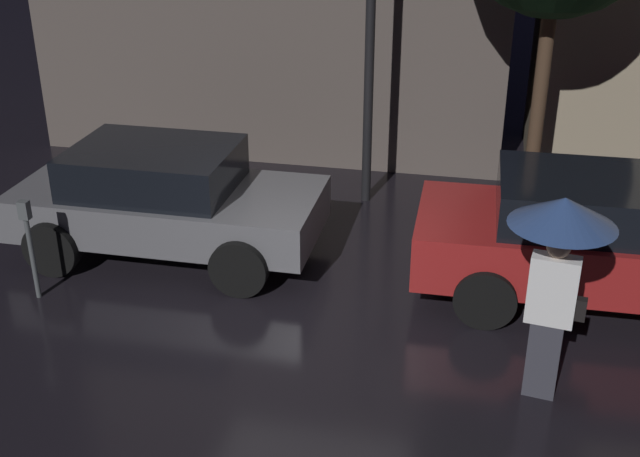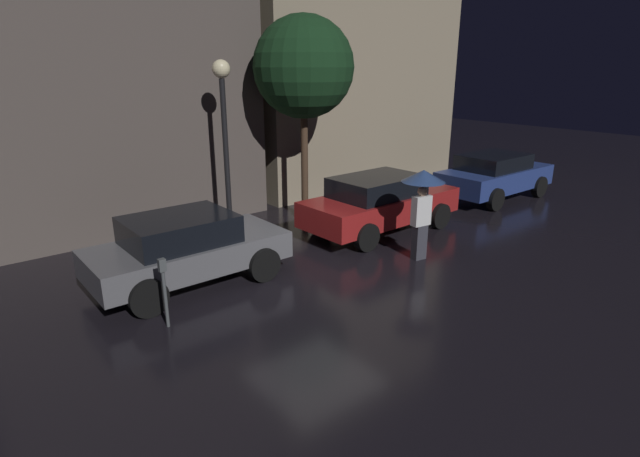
{
  "view_description": "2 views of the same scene",
  "coord_description": "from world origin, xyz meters",
  "px_view_note": "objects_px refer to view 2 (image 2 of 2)",
  "views": [
    {
      "loc": [
        1.84,
        -7.49,
        4.89
      ],
      "look_at": [
        0.2,
        0.09,
        1.21
      ],
      "focal_mm": 45.0,
      "sensor_mm": 36.0,
      "label": 1
    },
    {
      "loc": [
        -6.09,
        -7.62,
        4.32
      ],
      "look_at": [
        0.5,
        0.41,
        0.9
      ],
      "focal_mm": 28.0,
      "sensor_mm": 36.0,
      "label": 2
    }
  ],
  "objects_px": {
    "parked_car_red": "(380,202)",
    "pedestrian_with_umbrella": "(423,192)",
    "parking_meter": "(164,285)",
    "parked_car_grey": "(186,248)",
    "parked_car_blue": "(494,175)",
    "street_lamp_near": "(224,112)"
  },
  "relations": [
    {
      "from": "parked_car_red",
      "to": "pedestrian_with_umbrella",
      "type": "xyz_separation_m",
      "value": [
        -0.78,
        -2.04,
        0.8
      ]
    },
    {
      "from": "parked_car_red",
      "to": "pedestrian_with_umbrella",
      "type": "height_order",
      "value": "pedestrian_with_umbrella"
    },
    {
      "from": "parked_car_blue",
      "to": "parking_meter",
      "type": "height_order",
      "value": "parked_car_blue"
    },
    {
      "from": "parked_car_grey",
      "to": "pedestrian_with_umbrella",
      "type": "bearing_deg",
      "value": -23.94
    },
    {
      "from": "parked_car_grey",
      "to": "parking_meter",
      "type": "distance_m",
      "value": 1.83
    },
    {
      "from": "parked_car_grey",
      "to": "pedestrian_with_umbrella",
      "type": "xyz_separation_m",
      "value": [
        4.76,
        -2.14,
        0.83
      ]
    },
    {
      "from": "parked_car_grey",
      "to": "parked_car_blue",
      "type": "xyz_separation_m",
      "value": [
        11.04,
        -0.08,
        0.03
      ]
    },
    {
      "from": "pedestrian_with_umbrella",
      "to": "parking_meter",
      "type": "xyz_separation_m",
      "value": [
        -5.84,
        0.67,
        -0.83
      ]
    },
    {
      "from": "parking_meter",
      "to": "street_lamp_near",
      "type": "bearing_deg",
      "value": 48.13
    },
    {
      "from": "parked_car_red",
      "to": "street_lamp_near",
      "type": "height_order",
      "value": "street_lamp_near"
    },
    {
      "from": "parking_meter",
      "to": "street_lamp_near",
      "type": "distance_m",
      "value": 5.61
    },
    {
      "from": "pedestrian_with_umbrella",
      "to": "parked_car_red",
      "type": "bearing_deg",
      "value": -102.62
    },
    {
      "from": "parking_meter",
      "to": "street_lamp_near",
      "type": "height_order",
      "value": "street_lamp_near"
    },
    {
      "from": "pedestrian_with_umbrella",
      "to": "parking_meter",
      "type": "height_order",
      "value": "pedestrian_with_umbrella"
    },
    {
      "from": "parked_car_blue",
      "to": "parking_meter",
      "type": "xyz_separation_m",
      "value": [
        -12.13,
        -1.39,
        -0.03
      ]
    },
    {
      "from": "parked_car_blue",
      "to": "pedestrian_with_umbrella",
      "type": "distance_m",
      "value": 6.66
    },
    {
      "from": "parked_car_blue",
      "to": "pedestrian_with_umbrella",
      "type": "xyz_separation_m",
      "value": [
        -6.29,
        -2.05,
        0.8
      ]
    },
    {
      "from": "parked_car_blue",
      "to": "parking_meter",
      "type": "relative_size",
      "value": 3.45
    },
    {
      "from": "parked_car_blue",
      "to": "pedestrian_with_umbrella",
      "type": "relative_size",
      "value": 2.06
    },
    {
      "from": "parked_car_red",
      "to": "pedestrian_with_umbrella",
      "type": "bearing_deg",
      "value": -111.95
    },
    {
      "from": "parking_meter",
      "to": "street_lamp_near",
      "type": "xyz_separation_m",
      "value": [
        3.38,
        3.77,
        2.41
      ]
    },
    {
      "from": "parked_car_blue",
      "to": "street_lamp_near",
      "type": "distance_m",
      "value": 9.38
    }
  ]
}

